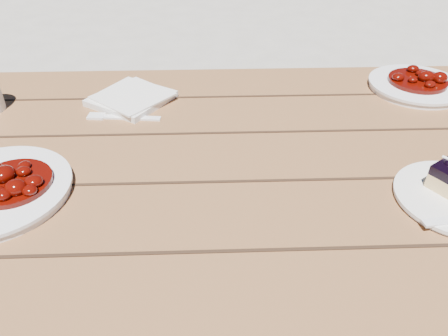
{
  "coord_description": "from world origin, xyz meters",
  "views": [
    {
      "loc": [
        0.16,
        -0.67,
        1.2
      ],
      "look_at": [
        0.18,
        -0.12,
        0.81
      ],
      "focal_mm": 35.0,
      "sensor_mm": 36.0,
      "label": 1
    }
  ],
  "objects": [
    {
      "name": "picnic_table",
      "position": [
        0.0,
        -0.0,
        0.59
      ],
      "size": [
        2.0,
        1.55,
        0.75
      ],
      "color": "brown",
      "rests_on": "ground"
    },
    {
      "name": "goulash_stew",
      "position": [
        -0.16,
        -0.1,
        0.79
      ],
      "size": [
        0.13,
        0.13,
        0.04
      ],
      "primitive_type": null,
      "color": "#500802",
      "rests_on": "main_plate"
    },
    {
      "name": "napkin_stack",
      "position": [
        -0.01,
        0.23,
        0.76
      ],
      "size": [
        0.21,
        0.21,
        0.01
      ],
      "primitive_type": "cube",
      "rotation": [
        0.0,
        0.0,
        0.98
      ],
      "color": "white",
      "rests_on": "picnic_table"
    },
    {
      "name": "fork_table",
      "position": [
        -0.0,
        0.15,
        0.75
      ],
      "size": [
        0.16,
        0.04,
        0.0
      ],
      "primitive_type": null,
      "rotation": [
        0.0,
        0.0,
        1.46
      ],
      "color": "white",
      "rests_on": "picnic_table"
    },
    {
      "name": "second_plate",
      "position": [
        0.65,
        0.27,
        0.76
      ],
      "size": [
        0.21,
        0.21,
        0.02
      ],
      "primitive_type": "cylinder",
      "color": "white",
      "rests_on": "picnic_table"
    },
    {
      "name": "second_stew",
      "position": [
        0.65,
        0.27,
        0.79
      ],
      "size": [
        0.13,
        0.13,
        0.04
      ],
      "primitive_type": null,
      "color": "#500802",
      "rests_on": "second_plate"
    }
  ]
}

